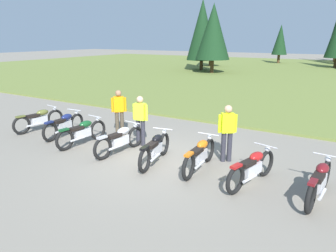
{
  "coord_description": "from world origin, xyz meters",
  "views": [
    {
      "loc": [
        4.71,
        -7.2,
        3.48
      ],
      "look_at": [
        0.0,
        0.6,
        0.9
      ],
      "focal_mm": 33.39,
      "sensor_mm": 36.0,
      "label": 1
    }
  ],
  "objects_px": {
    "motorcycle_orange": "(200,155)",
    "motorcycle_red": "(252,168)",
    "motorcycle_olive": "(39,119)",
    "rider_near_row_end": "(140,118)",
    "motorcycle_black": "(155,148)",
    "motorcycle_british_green": "(82,132)",
    "rider_with_back_turned": "(119,110)",
    "motorcycle_navy": "(64,124)",
    "motorcycle_maroon": "(319,181)",
    "motorcycle_silver": "(120,139)",
    "rider_checking_bike": "(227,130)"
  },
  "relations": [
    {
      "from": "motorcycle_orange",
      "to": "motorcycle_red",
      "type": "distance_m",
      "value": 1.47
    },
    {
      "from": "motorcycle_red",
      "to": "motorcycle_olive",
      "type": "bearing_deg",
      "value": 177.53
    },
    {
      "from": "rider_near_row_end",
      "to": "motorcycle_black",
      "type": "bearing_deg",
      "value": -39.24
    },
    {
      "from": "motorcycle_british_green",
      "to": "motorcycle_orange",
      "type": "bearing_deg",
      "value": 1.64
    },
    {
      "from": "rider_near_row_end",
      "to": "motorcycle_red",
      "type": "bearing_deg",
      "value": -13.27
    },
    {
      "from": "motorcycle_red",
      "to": "rider_with_back_turned",
      "type": "relative_size",
      "value": 1.23
    },
    {
      "from": "motorcycle_navy",
      "to": "motorcycle_black",
      "type": "relative_size",
      "value": 1.01
    },
    {
      "from": "motorcycle_black",
      "to": "motorcycle_orange",
      "type": "distance_m",
      "value": 1.32
    },
    {
      "from": "motorcycle_red",
      "to": "motorcycle_maroon",
      "type": "distance_m",
      "value": 1.49
    },
    {
      "from": "motorcycle_olive",
      "to": "rider_near_row_end",
      "type": "relative_size",
      "value": 1.25
    },
    {
      "from": "motorcycle_silver",
      "to": "rider_checking_bike",
      "type": "bearing_deg",
      "value": 19.01
    },
    {
      "from": "motorcycle_navy",
      "to": "motorcycle_british_green",
      "type": "relative_size",
      "value": 1.0
    },
    {
      "from": "motorcycle_navy",
      "to": "motorcycle_black",
      "type": "xyz_separation_m",
      "value": [
        4.25,
        -0.42,
        0.0
      ]
    },
    {
      "from": "motorcycle_olive",
      "to": "motorcycle_maroon",
      "type": "relative_size",
      "value": 1.0
    },
    {
      "from": "motorcycle_black",
      "to": "motorcycle_maroon",
      "type": "relative_size",
      "value": 0.99
    },
    {
      "from": "motorcycle_olive",
      "to": "motorcycle_silver",
      "type": "xyz_separation_m",
      "value": [
        4.3,
        -0.33,
        0.0
      ]
    },
    {
      "from": "motorcycle_olive",
      "to": "motorcycle_orange",
      "type": "bearing_deg",
      "value": -1.94
    },
    {
      "from": "motorcycle_red",
      "to": "motorcycle_maroon",
      "type": "bearing_deg",
      "value": 1.08
    },
    {
      "from": "motorcycle_olive",
      "to": "motorcycle_silver",
      "type": "bearing_deg",
      "value": -4.39
    },
    {
      "from": "motorcycle_red",
      "to": "rider_checking_bike",
      "type": "relative_size",
      "value": 1.23
    },
    {
      "from": "motorcycle_red",
      "to": "rider_checking_bike",
      "type": "xyz_separation_m",
      "value": [
        -1.08,
        1.1,
        0.51
      ]
    },
    {
      "from": "motorcycle_orange",
      "to": "rider_with_back_turned",
      "type": "relative_size",
      "value": 1.26
    },
    {
      "from": "motorcycle_black",
      "to": "rider_near_row_end",
      "type": "xyz_separation_m",
      "value": [
        -1.25,
        1.02,
        0.51
      ]
    },
    {
      "from": "motorcycle_red",
      "to": "rider_near_row_end",
      "type": "height_order",
      "value": "rider_near_row_end"
    },
    {
      "from": "motorcycle_navy",
      "to": "motorcycle_orange",
      "type": "bearing_deg",
      "value": -2.28
    },
    {
      "from": "motorcycle_olive",
      "to": "motorcycle_british_green",
      "type": "bearing_deg",
      "value": -7.59
    },
    {
      "from": "motorcycle_orange",
      "to": "rider_near_row_end",
      "type": "height_order",
      "value": "rider_near_row_end"
    },
    {
      "from": "motorcycle_navy",
      "to": "motorcycle_british_green",
      "type": "distance_m",
      "value": 1.32
    },
    {
      "from": "motorcycle_british_green",
      "to": "rider_with_back_turned",
      "type": "bearing_deg",
      "value": 76.69
    },
    {
      "from": "motorcycle_british_green",
      "to": "motorcycle_silver",
      "type": "relative_size",
      "value": 1.0
    },
    {
      "from": "motorcycle_silver",
      "to": "motorcycle_maroon",
      "type": "bearing_deg",
      "value": -0.08
    },
    {
      "from": "motorcycle_black",
      "to": "rider_checking_bike",
      "type": "xyz_separation_m",
      "value": [
        1.7,
        1.17,
        0.51
      ]
    },
    {
      "from": "motorcycle_olive",
      "to": "motorcycle_navy",
      "type": "relative_size",
      "value": 1.0
    },
    {
      "from": "motorcycle_orange",
      "to": "rider_near_row_end",
      "type": "xyz_separation_m",
      "value": [
        -2.56,
        0.82,
        0.51
      ]
    },
    {
      "from": "motorcycle_olive",
      "to": "motorcycle_navy",
      "type": "xyz_separation_m",
      "value": [
        1.43,
        -0.02,
        0.0
      ]
    },
    {
      "from": "motorcycle_olive",
      "to": "motorcycle_red",
      "type": "xyz_separation_m",
      "value": [
        8.45,
        -0.37,
        0.0
      ]
    },
    {
      "from": "motorcycle_black",
      "to": "rider_with_back_turned",
      "type": "height_order",
      "value": "rider_with_back_turned"
    },
    {
      "from": "motorcycle_british_green",
      "to": "rider_with_back_turned",
      "type": "height_order",
      "value": "rider_with_back_turned"
    },
    {
      "from": "motorcycle_red",
      "to": "motorcycle_black",
      "type": "bearing_deg",
      "value": -178.48
    },
    {
      "from": "motorcycle_black",
      "to": "rider_checking_bike",
      "type": "bearing_deg",
      "value": 34.6
    },
    {
      "from": "motorcycle_olive",
      "to": "motorcycle_british_green",
      "type": "distance_m",
      "value": 2.72
    },
    {
      "from": "motorcycle_silver",
      "to": "motorcycle_black",
      "type": "relative_size",
      "value": 1.01
    },
    {
      "from": "motorcycle_olive",
      "to": "motorcycle_silver",
      "type": "height_order",
      "value": "same"
    },
    {
      "from": "motorcycle_olive",
      "to": "motorcycle_red",
      "type": "height_order",
      "value": "same"
    },
    {
      "from": "motorcycle_orange",
      "to": "rider_near_row_end",
      "type": "bearing_deg",
      "value": 162.22
    },
    {
      "from": "motorcycle_orange",
      "to": "rider_checking_bike",
      "type": "bearing_deg",
      "value": 68.19
    },
    {
      "from": "motorcycle_navy",
      "to": "motorcycle_black",
      "type": "height_order",
      "value": "same"
    },
    {
      "from": "motorcycle_navy",
      "to": "motorcycle_red",
      "type": "bearing_deg",
      "value": -2.85
    },
    {
      "from": "motorcycle_british_green",
      "to": "motorcycle_maroon",
      "type": "relative_size",
      "value": 1.0
    },
    {
      "from": "motorcycle_british_green",
      "to": "rider_checking_bike",
      "type": "xyz_separation_m",
      "value": [
        4.68,
        1.09,
        0.51
      ]
    }
  ]
}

